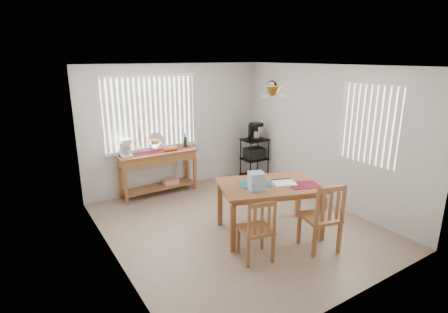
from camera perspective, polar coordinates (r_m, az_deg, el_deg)
ground at (r=6.00m, az=2.06°, el=-11.11°), size 4.00×4.50×0.01m
room_shell at (r=5.46m, az=2.18°, el=5.01°), size 4.20×4.70×2.70m
sideboard at (r=7.17m, az=-10.64°, el=-0.97°), size 1.58×0.45×0.89m
sideboard_items at (r=7.00m, az=-12.76°, el=1.55°), size 1.51×0.38×0.68m
wire_cart at (r=8.04m, az=4.99°, el=0.29°), size 0.55×0.44×0.93m
cart_items at (r=7.92m, az=5.04°, el=4.10°), size 0.22×0.26×0.38m
dining_table at (r=5.52m, az=7.45°, el=-5.40°), size 1.78×1.44×0.82m
table_items at (r=5.29m, az=6.50°, el=-4.11°), size 1.15×0.91×0.26m
chair_left at (r=4.89m, az=5.40°, el=-11.88°), size 0.52×0.52×0.92m
chair_right at (r=5.27m, az=15.69°, el=-9.56°), size 0.58×0.58×1.04m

